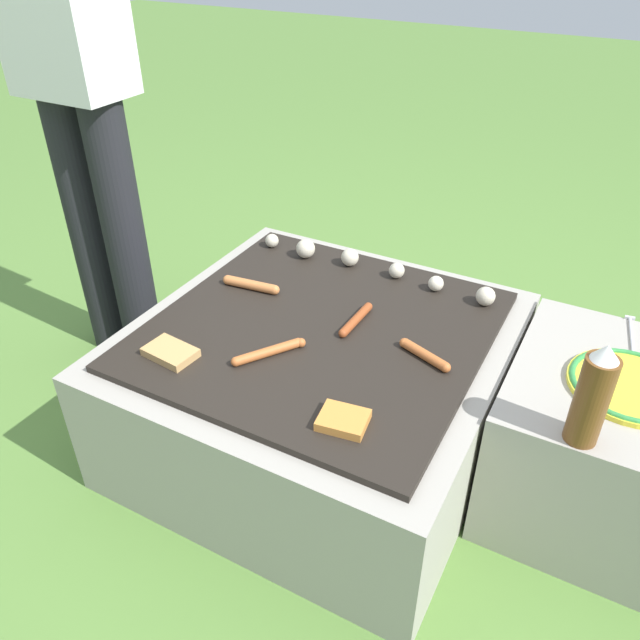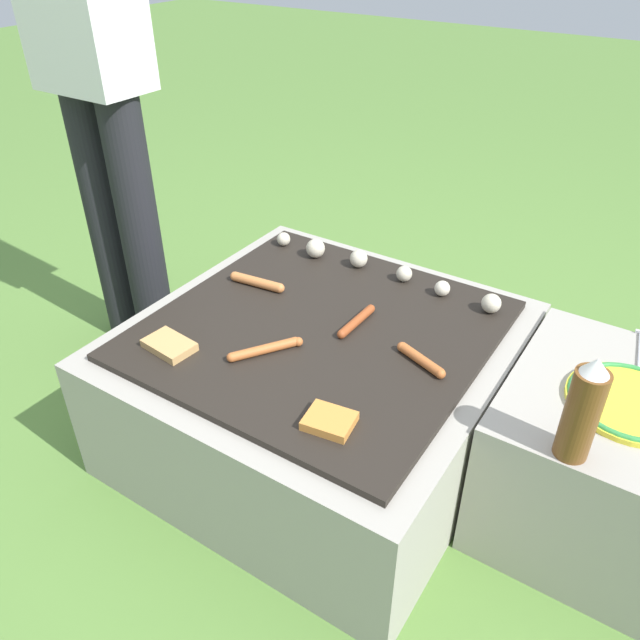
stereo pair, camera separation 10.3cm
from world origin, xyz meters
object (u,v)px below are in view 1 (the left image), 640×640
(condiment_bottle, at_px, (592,396))
(fork_utensil, at_px, (631,333))
(sausage_front_center, at_px, (424,355))
(person_standing, at_px, (65,34))
(plate_colorful, at_px, (630,385))

(condiment_bottle, distance_m, fork_utensil, 0.45)
(sausage_front_center, bearing_deg, person_standing, 175.78)
(condiment_bottle, bearing_deg, person_standing, 172.94)
(sausage_front_center, distance_m, fork_utensil, 0.53)
(person_standing, relative_size, sausage_front_center, 12.23)
(plate_colorful, bearing_deg, person_standing, -178.62)
(plate_colorful, distance_m, condiment_bottle, 0.24)
(person_standing, bearing_deg, sausage_front_center, -4.22)
(sausage_front_center, distance_m, condiment_bottle, 0.39)
(condiment_bottle, bearing_deg, sausage_front_center, 164.88)
(person_standing, xyz_separation_m, plate_colorful, (1.49, 0.04, -0.60))
(fork_utensil, bearing_deg, plate_colorful, -84.79)
(person_standing, distance_m, plate_colorful, 1.61)
(fork_utensil, bearing_deg, condiment_bottle, -96.57)
(sausage_front_center, xyz_separation_m, fork_utensil, (0.41, 0.34, -0.01))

